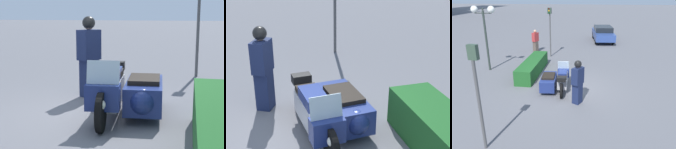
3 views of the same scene
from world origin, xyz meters
TOP-DOWN VIEW (x-y plane):
  - ground_plane at (0.00, 0.00)m, footprint 160.00×160.00m
  - police_motorcycle at (-0.07, 0.61)m, footprint 2.64×1.32m
  - officer_rider at (-1.42, -0.56)m, footprint 0.60×0.52m
  - traffic_light_far at (-4.60, 1.93)m, footprint 0.23×0.27m

SIDE VIEW (x-z plane):
  - ground_plane at x=0.00m, z-range 0.00..0.00m
  - police_motorcycle at x=-0.07m, z-range -0.11..1.05m
  - officer_rider at x=-1.42m, z-range 0.05..1.93m
  - traffic_light_far at x=-4.60m, z-range 0.52..3.66m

